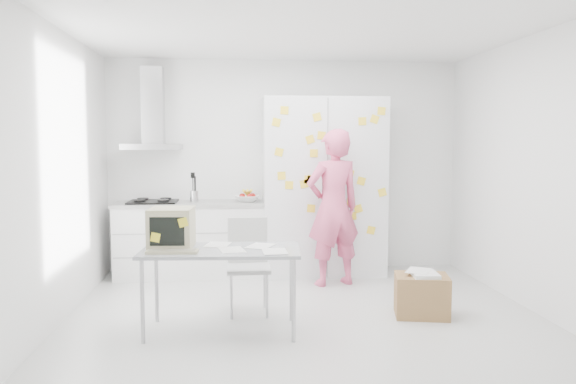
{
  "coord_description": "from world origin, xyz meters",
  "views": [
    {
      "loc": [
        -0.65,
        -5.24,
        1.65
      ],
      "look_at": [
        -0.08,
        0.78,
        1.12
      ],
      "focal_mm": 35.0,
      "sensor_mm": 36.0,
      "label": 1
    }
  ],
  "objects": [
    {
      "name": "ceiling",
      "position": [
        0.0,
        0.0,
        2.7
      ],
      "size": [
        4.5,
        4.0,
        0.02
      ],
      "primitive_type": "cube",
      "color": "white",
      "rests_on": "walls"
    },
    {
      "name": "walls",
      "position": [
        0.0,
        0.72,
        1.35
      ],
      "size": [
        4.52,
        4.01,
        2.7
      ],
      "color": "white",
      "rests_on": "ground"
    },
    {
      "name": "tall_cabinet",
      "position": [
        0.45,
        1.67,
        1.1
      ],
      "size": [
        1.5,
        0.68,
        2.2
      ],
      "color": "silver",
      "rests_on": "ground"
    },
    {
      "name": "chair",
      "position": [
        -0.53,
        0.16,
        0.52
      ],
      "size": [
        0.42,
        0.42,
        0.91
      ],
      "rotation": [
        0.0,
        0.0,
        0.01
      ],
      "color": "#B9BAB7",
      "rests_on": "ground"
    },
    {
      "name": "desk",
      "position": [
        -1.05,
        -0.36,
        0.82
      ],
      "size": [
        1.4,
        0.77,
        1.08
      ],
      "rotation": [
        0.0,
        0.0,
        -0.07
      ],
      "color": "#8F9399",
      "rests_on": "ground"
    },
    {
      "name": "person",
      "position": [
        0.48,
        1.1,
        0.9
      ],
      "size": [
        0.76,
        0.61,
        1.81
      ],
      "primitive_type": "imported",
      "rotation": [
        0.0,
        0.0,
        3.44
      ],
      "color": "#E15781",
      "rests_on": "ground"
    },
    {
      "name": "range_hood",
      "position": [
        -1.65,
        1.84,
        1.96
      ],
      "size": [
        0.7,
        0.48,
        1.01
      ],
      "color": "silver",
      "rests_on": "walls"
    },
    {
      "name": "floor",
      "position": [
        0.0,
        0.0,
        -0.01
      ],
      "size": [
        4.5,
        4.0,
        0.02
      ],
      "primitive_type": "cube",
      "color": "silver",
      "rests_on": "ground"
    },
    {
      "name": "counter_run",
      "position": [
        -1.2,
        1.7,
        0.47
      ],
      "size": [
        1.84,
        0.63,
        1.28
      ],
      "color": "white",
      "rests_on": "ground"
    },
    {
      "name": "cardboard_box",
      "position": [
        1.11,
        -0.16,
        0.2
      ],
      "size": [
        0.56,
        0.49,
        0.43
      ],
      "rotation": [
        0.0,
        0.0,
        -0.21
      ],
      "color": "olive",
      "rests_on": "ground"
    }
  ]
}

